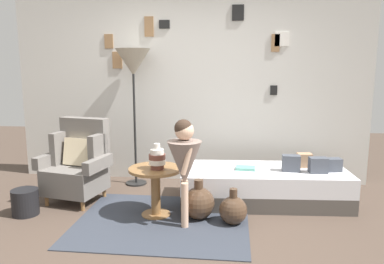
% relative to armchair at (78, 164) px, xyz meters
% --- Properties ---
extents(ground_plane, '(12.00, 12.00, 0.00)m').
position_rel_armchair_xyz_m(ground_plane, '(1.21, -0.95, -0.44)').
color(ground_plane, '#4C3D33').
extents(gallery_wall, '(4.80, 0.12, 2.60)m').
position_rel_armchair_xyz_m(gallery_wall, '(1.21, 1.00, 0.86)').
color(gallery_wall, beige).
rests_on(gallery_wall, ground).
extents(rug, '(1.75, 1.46, 0.01)m').
position_rel_armchair_xyz_m(rug, '(1.11, -0.53, -0.43)').
color(rug, '#333842').
rests_on(rug, ground).
extents(armchair, '(0.84, 0.70, 0.97)m').
position_rel_armchair_xyz_m(armchair, '(0.00, 0.00, 0.00)').
color(armchair, olive).
rests_on(armchair, ground).
extents(daybed, '(1.95, 0.92, 0.40)m').
position_rel_armchair_xyz_m(daybed, '(2.19, 0.16, -0.24)').
color(daybed, '#4C4742').
rests_on(daybed, ground).
extents(pillow_head, '(0.19, 0.15, 0.15)m').
position_rel_armchair_xyz_m(pillow_head, '(2.96, 0.17, 0.04)').
color(pillow_head, '#474C56').
rests_on(pillow_head, daybed).
extents(pillow_mid, '(0.21, 0.14, 0.17)m').
position_rel_armchair_xyz_m(pillow_mid, '(2.77, 0.08, 0.05)').
color(pillow_mid, '#474C56').
rests_on(pillow_mid, daybed).
extents(pillow_back, '(0.18, 0.14, 0.16)m').
position_rel_armchair_xyz_m(pillow_back, '(2.66, 0.31, 0.04)').
color(pillow_back, tan).
rests_on(pillow_back, daybed).
extents(pillow_extra, '(0.20, 0.13, 0.19)m').
position_rel_armchair_xyz_m(pillow_extra, '(2.48, 0.11, 0.05)').
color(pillow_extra, '#474C56').
rests_on(pillow_extra, daybed).
extents(side_table, '(0.56, 0.56, 0.53)m').
position_rel_armchair_xyz_m(side_table, '(1.01, -0.38, -0.06)').
color(side_table, olive).
rests_on(side_table, ground).
extents(vase_striped, '(0.17, 0.17, 0.27)m').
position_rel_armchair_xyz_m(vase_striped, '(1.04, -0.42, 0.20)').
color(vase_striped, brown).
rests_on(vase_striped, side_table).
extents(floor_lamp, '(0.45, 0.45, 1.80)m').
position_rel_armchair_xyz_m(floor_lamp, '(0.52, 0.67, 1.14)').
color(floor_lamp, black).
rests_on(floor_lamp, ground).
extents(person_child, '(0.34, 0.34, 1.08)m').
position_rel_armchair_xyz_m(person_child, '(1.35, -0.60, 0.25)').
color(person_child, '#D8AD8E').
rests_on(person_child, ground).
extents(book_on_daybed, '(0.23, 0.17, 0.03)m').
position_rel_armchair_xyz_m(book_on_daybed, '(1.97, 0.13, -0.02)').
color(book_on_daybed, '#60A596').
rests_on(book_on_daybed, daybed).
extents(demijohn_near, '(0.34, 0.34, 0.42)m').
position_rel_armchair_xyz_m(demijohn_near, '(1.47, -0.41, -0.27)').
color(demijohn_near, '#473323').
rests_on(demijohn_near, ground).
extents(demijohn_far, '(0.29, 0.29, 0.37)m').
position_rel_armchair_xyz_m(demijohn_far, '(1.83, -0.50, -0.29)').
color(demijohn_far, '#473323').
rests_on(demijohn_far, ground).
extents(magazine_basket, '(0.28, 0.28, 0.28)m').
position_rel_armchair_xyz_m(magazine_basket, '(-0.39, -0.51, -0.30)').
color(magazine_basket, black).
rests_on(magazine_basket, ground).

